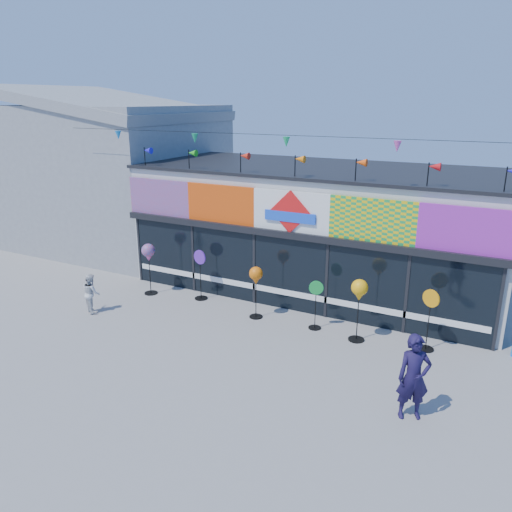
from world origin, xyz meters
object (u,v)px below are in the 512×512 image
Objects in this scene: adult_man at (414,377)px; child at (91,293)px; spinner_5 at (429,318)px; spinner_4 at (359,292)px; spinner_1 at (200,273)px; spinner_0 at (148,254)px; spinner_2 at (256,277)px; spinner_3 at (316,304)px.

child is at bearing 147.14° from adult_man.
child is (-9.51, -2.16, -0.28)m from spinner_5.
spinner_4 is at bearing -137.44° from child.
spinner_0 is at bearing -167.59° from spinner_1.
spinner_4 is (5.36, -0.54, 0.52)m from spinner_1.
spinner_0 is 9.57m from adult_man.
spinner_1 is 0.91× the size of adult_man.
spinner_4 reaches higher than spinner_1.
spinner_5 reaches higher than spinner_2.
spinner_0 reaches higher than child.
spinner_3 is at bearing -177.40° from spinner_5.
adult_man is at bearing -42.95° from spinner_3.
spinner_1 is 1.05× the size of spinner_2.
spinner_1 reaches higher than spinner_2.
spinner_1 is 8.06m from adult_man.
adult_man reaches higher than spinner_2.
spinner_3 is 1.43m from spinner_4.
spinner_2 is (2.26, -0.46, 0.39)m from spinner_1.
adult_man is (0.20, -3.14, 0.03)m from spinner_5.
spinner_3 is at bearing 0.20° from spinner_0.
spinner_5 is at bearing 2.74° from spinner_2.
spinner_2 is 3.11m from spinner_4.
spinner_4 is at bearing -5.73° from spinner_1.
spinner_0 is at bearing -179.80° from spinner_3.
spinner_3 is 0.78× the size of adult_man.
spinner_3 is at bearing 2.97° from spinner_2.
spinner_0 is 1.87m from spinner_1.
spinner_4 is 3.48m from adult_man.
spinner_4 is at bearing -170.04° from spinner_5.
spinner_5 is (4.87, 0.23, -0.39)m from spinner_2.
spinner_5 is 3.15m from adult_man.
spinner_1 is 7.13m from spinner_5.
spinner_5 is 9.75m from child.
spinner_1 is 2.34m from spinner_2.
child is at bearing -107.49° from spinner_0.
spinner_1 is at bearing 174.91° from spinner_3.
spinner_2 is 4.89m from spinner_5.
spinner_5 is at bearing 9.96° from spinner_4.
spinner_2 is at bearing 178.58° from spinner_4.
spinner_0 is 1.09× the size of spinner_2.
spinner_1 reaches higher than spinner_3.
spinner_2 is at bearing -11.53° from spinner_1.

